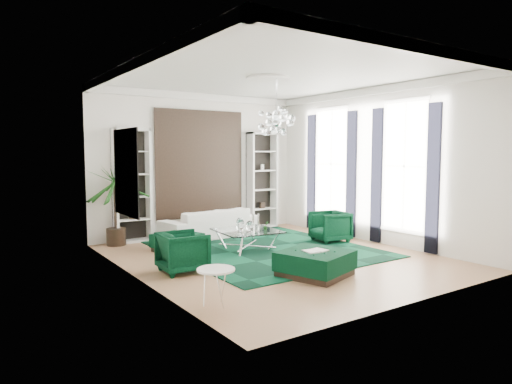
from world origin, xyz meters
TOP-DOWN VIEW (x-y plane):
  - floor at (0.00, 0.00)m, footprint 6.00×7.00m
  - ceiling at (0.00, 0.00)m, footprint 6.00×7.00m
  - wall_back at (0.00, 3.51)m, footprint 6.00×0.02m
  - wall_front at (0.00, -3.51)m, footprint 6.00×0.02m
  - wall_left at (-3.01, 0.00)m, footprint 0.02×7.00m
  - wall_right at (3.01, 0.00)m, footprint 0.02×7.00m
  - crown_molding at (0.00, 0.00)m, footprint 6.00×7.00m
  - ceiling_medallion at (0.00, 0.30)m, footprint 0.90×0.90m
  - tapestry at (0.00, 3.46)m, footprint 2.50×0.06m
  - shelving_left at (-1.95, 3.31)m, footprint 0.90×0.38m
  - shelving_right at (1.95, 3.31)m, footprint 0.90×0.38m
  - painting at (-2.97, 0.60)m, footprint 0.04×1.30m
  - window_near at (2.99, -0.90)m, footprint 0.03×1.10m
  - curtain_near_a at (2.96, -1.68)m, footprint 0.07×0.30m
  - curtain_near_b at (2.96, -0.12)m, footprint 0.07×0.30m
  - window_far at (2.99, 1.50)m, footprint 0.03×1.10m
  - curtain_far_a at (2.96, 0.72)m, footprint 0.07×0.30m
  - curtain_far_b at (2.96, 2.28)m, footprint 0.07×0.30m
  - rug at (0.28, 0.89)m, footprint 4.20×5.00m
  - sofa at (-0.09, 2.80)m, footprint 2.65×1.28m
  - armchair_left at (-2.14, 0.02)m, footprint 0.87×0.85m
  - armchair_right at (2.14, 0.63)m, footprint 0.98×0.97m
  - coffee_table at (-0.09, 0.97)m, footprint 1.45×1.45m
  - ottoman_side at (-1.48, 1.73)m, footprint 1.11×1.11m
  - ottoman_front at (-0.29, -1.56)m, footprint 1.41×1.41m
  - book at (-0.29, -1.56)m, footprint 0.43×0.29m
  - side_table at (-2.55, -1.97)m, footprint 0.71×0.71m
  - palm at (-2.42, 3.15)m, footprint 1.96×1.96m
  - chandelier at (0.02, 0.03)m, footprint 0.96×0.96m
  - table_plant at (0.24, 0.70)m, footprint 0.13×0.10m

SIDE VIEW (x-z plane):
  - floor at x=0.00m, z-range -0.02..0.00m
  - rug at x=0.28m, z-range 0.00..0.02m
  - ottoman_side at x=-1.48m, z-range 0.00..0.39m
  - ottoman_front at x=-0.29m, z-range 0.00..0.45m
  - coffee_table at x=-0.09m, z-range 0.00..0.45m
  - side_table at x=-2.55m, z-range 0.00..0.53m
  - sofa at x=-0.09m, z-range 0.00..0.74m
  - armchair_left at x=-2.14m, z-range 0.00..0.75m
  - armchair_right at x=2.14m, z-range 0.00..0.76m
  - book at x=-0.29m, z-range 0.45..0.48m
  - table_plant at x=0.24m, z-range 0.45..0.67m
  - palm at x=-2.42m, z-range 0.00..2.47m
  - shelving_left at x=-1.95m, z-range 0.00..2.80m
  - shelving_right at x=1.95m, z-range 0.00..2.80m
  - curtain_near_a at x=2.96m, z-range 0.02..3.27m
  - curtain_near_b at x=2.96m, z-range 0.02..3.27m
  - curtain_far_a at x=2.96m, z-range 0.02..3.27m
  - curtain_far_b at x=2.96m, z-range 0.02..3.27m
  - painting at x=-2.97m, z-range 1.05..2.65m
  - wall_back at x=0.00m, z-range 0.00..3.80m
  - wall_front at x=0.00m, z-range 0.00..3.80m
  - wall_left at x=-3.01m, z-range 0.00..3.80m
  - wall_right at x=3.01m, z-range 0.00..3.80m
  - tapestry at x=0.00m, z-range 0.50..3.30m
  - window_near at x=2.99m, z-range 0.45..3.35m
  - window_far at x=2.99m, z-range 0.45..3.35m
  - chandelier at x=0.02m, z-range 2.47..3.23m
  - crown_molding at x=0.00m, z-range 3.61..3.79m
  - ceiling_medallion at x=0.00m, z-range 3.75..3.79m
  - ceiling at x=0.00m, z-range 3.80..3.82m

